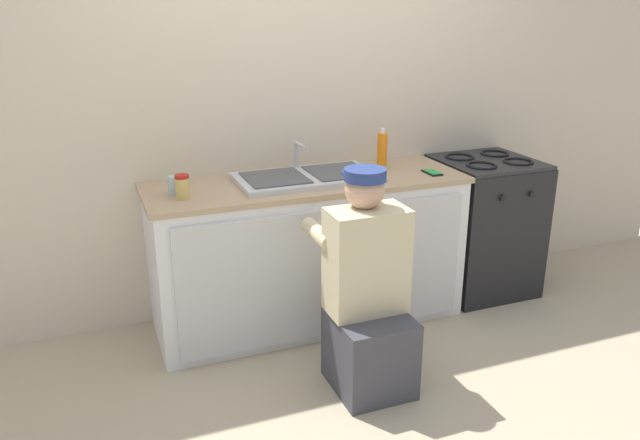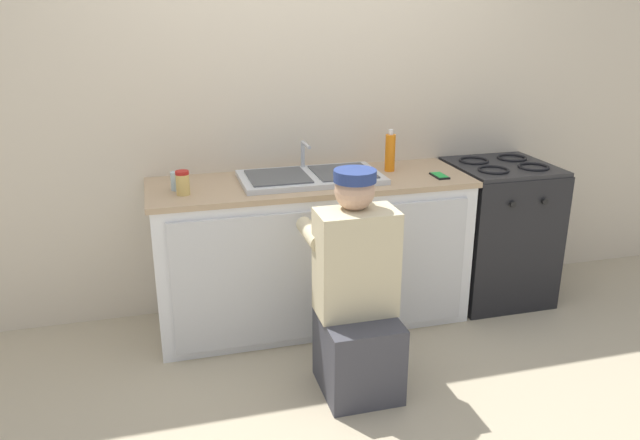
# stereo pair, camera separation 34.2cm
# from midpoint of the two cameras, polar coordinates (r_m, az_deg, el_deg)

# --- Properties ---
(ground_plane) EXTENTS (12.00, 12.00, 0.00)m
(ground_plane) POSITION_cam_midpoint_polar(r_m,az_deg,el_deg) (3.62, -2.16, -11.04)
(ground_plane) COLOR tan
(back_wall) EXTENTS (6.00, 0.10, 2.50)m
(back_wall) POSITION_cam_midpoint_polar(r_m,az_deg,el_deg) (3.80, -5.69, 10.41)
(back_wall) COLOR beige
(back_wall) RESTS_ON ground_plane
(counter_cabinet) EXTENTS (1.80, 0.62, 0.84)m
(counter_cabinet) POSITION_cam_midpoint_polar(r_m,az_deg,el_deg) (3.68, -3.73, -3.21)
(counter_cabinet) COLOR white
(counter_cabinet) RESTS_ON ground_plane
(countertop) EXTENTS (1.84, 0.62, 0.03)m
(countertop) POSITION_cam_midpoint_polar(r_m,az_deg,el_deg) (3.55, -3.93, 3.38)
(countertop) COLOR tan
(countertop) RESTS_ON counter_cabinet
(sink_double_basin) EXTENTS (0.80, 0.44, 0.19)m
(sink_double_basin) POSITION_cam_midpoint_polar(r_m,az_deg,el_deg) (3.54, -3.96, 3.92)
(sink_double_basin) COLOR silver
(sink_double_basin) RESTS_ON countertop
(stove_range) EXTENTS (0.60, 0.62, 0.90)m
(stove_range) POSITION_cam_midpoint_polar(r_m,az_deg,el_deg) (4.19, 12.40, -0.49)
(stove_range) COLOR black
(stove_range) RESTS_ON ground_plane
(plumber_person) EXTENTS (0.42, 0.61, 1.10)m
(plumber_person) POSITION_cam_midpoint_polar(r_m,az_deg,el_deg) (3.05, 1.14, -7.42)
(plumber_person) COLOR #3F3F47
(plumber_person) RESTS_ON ground_plane
(cell_phone) EXTENTS (0.07, 0.14, 0.01)m
(cell_phone) POSITION_cam_midpoint_polar(r_m,az_deg,el_deg) (3.71, 7.62, 4.29)
(cell_phone) COLOR black
(cell_phone) RESTS_ON countertop
(soap_bottle_orange) EXTENTS (0.06, 0.06, 0.25)m
(soap_bottle_orange) POSITION_cam_midpoint_polar(r_m,az_deg,el_deg) (3.76, 3.10, 6.31)
(soap_bottle_orange) COLOR orange
(soap_bottle_orange) RESTS_ON countertop
(condiment_jar) EXTENTS (0.07, 0.07, 0.13)m
(condiment_jar) POSITION_cam_midpoint_polar(r_m,az_deg,el_deg) (3.30, -15.40, 2.90)
(condiment_jar) COLOR #DBB760
(condiment_jar) RESTS_ON countertop
(water_glass) EXTENTS (0.06, 0.06, 0.10)m
(water_glass) POSITION_cam_midpoint_polar(r_m,az_deg,el_deg) (3.39, -16.05, 3.03)
(water_glass) COLOR #ADC6CC
(water_glass) RESTS_ON countertop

